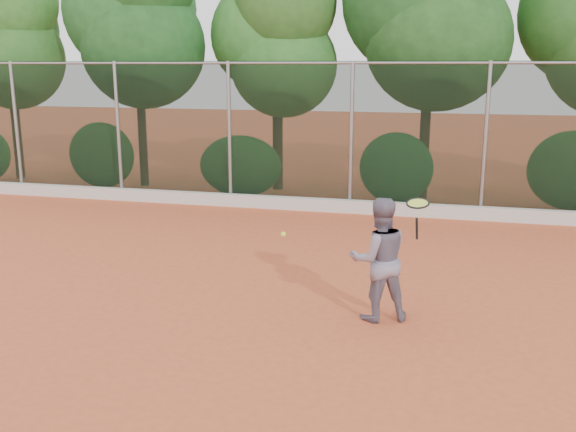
# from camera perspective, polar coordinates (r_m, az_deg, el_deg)

# --- Properties ---
(ground) EXTENTS (80.00, 80.00, 0.00)m
(ground) POSITION_cam_1_polar(r_m,az_deg,el_deg) (8.87, -1.61, -9.34)
(ground) COLOR #CD5630
(ground) RESTS_ON ground
(concrete_curb) EXTENTS (24.00, 0.20, 0.30)m
(concrete_curb) POSITION_cam_1_polar(r_m,az_deg,el_deg) (15.21, 5.40, 0.86)
(concrete_curb) COLOR beige
(concrete_curb) RESTS_ON ground
(tennis_player) EXTENTS (1.01, 0.91, 1.70)m
(tennis_player) POSITION_cam_1_polar(r_m,az_deg,el_deg) (8.76, 8.09, -3.83)
(tennis_player) COLOR slate
(tennis_player) RESTS_ON ground
(chainlink_fence) EXTENTS (24.09, 0.09, 3.50)m
(chainlink_fence) POSITION_cam_1_polar(r_m,az_deg,el_deg) (15.12, 5.65, 7.34)
(chainlink_fence) COLOR black
(chainlink_fence) RESTS_ON ground
(foliage_backdrop) EXTENTS (23.70, 3.63, 7.55)m
(foliage_backdrop) POSITION_cam_1_polar(r_m,az_deg,el_deg) (17.11, 5.01, 16.57)
(foliage_backdrop) COLOR #3B2516
(foliage_backdrop) RESTS_ON ground
(tennis_racket) EXTENTS (0.35, 0.34, 0.55)m
(tennis_racket) POSITION_cam_1_polar(r_m,az_deg,el_deg) (8.37, 11.46, 0.86)
(tennis_racket) COLOR black
(tennis_racket) RESTS_ON ground
(tennis_ball_in_flight) EXTENTS (0.07, 0.07, 0.07)m
(tennis_ball_in_flight) POSITION_cam_1_polar(r_m,az_deg,el_deg) (8.30, -0.43, -1.63)
(tennis_ball_in_flight) COLOR #DEF838
(tennis_ball_in_flight) RESTS_ON ground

